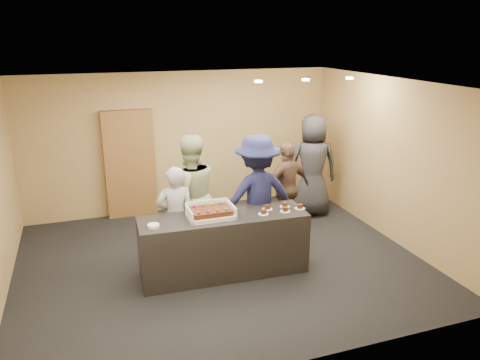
{
  "coord_description": "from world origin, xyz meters",
  "views": [
    {
      "loc": [
        -1.86,
        -6.25,
        3.38
      ],
      "look_at": [
        0.33,
        0.0,
        1.29
      ],
      "focal_mm": 35.0,
      "sensor_mm": 36.0,
      "label": 1
    }
  ],
  "objects_px": {
    "storage_cabinet": "(130,164)",
    "plate_stack": "(153,226)",
    "sheet_cake": "(211,211)",
    "person_navy_man": "(257,196)",
    "cake_box": "(210,214)",
    "person_brown_extra": "(287,188)",
    "person_server_grey": "(176,218)",
    "person_dark_suit": "(312,165)",
    "person_sage_man": "(190,196)",
    "serving_counter": "(224,245)"
  },
  "relations": [
    {
      "from": "cake_box",
      "to": "person_sage_man",
      "type": "xyz_separation_m",
      "value": [
        -0.11,
        0.78,
        0.02
      ]
    },
    {
      "from": "storage_cabinet",
      "to": "person_navy_man",
      "type": "bearing_deg",
      "value": -54.33
    },
    {
      "from": "person_server_grey",
      "to": "person_dark_suit",
      "type": "relative_size",
      "value": 0.8
    },
    {
      "from": "storage_cabinet",
      "to": "person_server_grey",
      "type": "xyz_separation_m",
      "value": [
        0.38,
        -2.32,
        -0.24
      ]
    },
    {
      "from": "serving_counter",
      "to": "storage_cabinet",
      "type": "relative_size",
      "value": 1.18
    },
    {
      "from": "sheet_cake",
      "to": "person_server_grey",
      "type": "relative_size",
      "value": 0.35
    },
    {
      "from": "sheet_cake",
      "to": "person_navy_man",
      "type": "height_order",
      "value": "person_navy_man"
    },
    {
      "from": "storage_cabinet",
      "to": "cake_box",
      "type": "bearing_deg",
      "value": -73.92
    },
    {
      "from": "serving_counter",
      "to": "person_sage_man",
      "type": "distance_m",
      "value": 0.99
    },
    {
      "from": "person_sage_man",
      "to": "person_dark_suit",
      "type": "distance_m",
      "value": 2.75
    },
    {
      "from": "cake_box",
      "to": "person_dark_suit",
      "type": "relative_size",
      "value": 0.33
    },
    {
      "from": "person_server_grey",
      "to": "person_dark_suit",
      "type": "distance_m",
      "value": 3.17
    },
    {
      "from": "cake_box",
      "to": "serving_counter",
      "type": "bearing_deg",
      "value": -7.28
    },
    {
      "from": "serving_counter",
      "to": "person_navy_man",
      "type": "relative_size",
      "value": 1.24
    },
    {
      "from": "person_server_grey",
      "to": "person_navy_man",
      "type": "distance_m",
      "value": 1.3
    },
    {
      "from": "person_sage_man",
      "to": "person_brown_extra",
      "type": "relative_size",
      "value": 1.21
    },
    {
      "from": "storage_cabinet",
      "to": "sheet_cake",
      "type": "distance_m",
      "value": 2.88
    },
    {
      "from": "cake_box",
      "to": "plate_stack",
      "type": "relative_size",
      "value": 4.02
    },
    {
      "from": "storage_cabinet",
      "to": "plate_stack",
      "type": "height_order",
      "value": "storage_cabinet"
    },
    {
      "from": "cake_box",
      "to": "person_navy_man",
      "type": "xyz_separation_m",
      "value": [
        0.87,
        0.43,
        0.02
      ]
    },
    {
      "from": "serving_counter",
      "to": "person_brown_extra",
      "type": "bearing_deg",
      "value": 39.15
    },
    {
      "from": "serving_counter",
      "to": "person_sage_man",
      "type": "relative_size",
      "value": 1.24
    },
    {
      "from": "plate_stack",
      "to": "person_navy_man",
      "type": "distance_m",
      "value": 1.77
    },
    {
      "from": "cake_box",
      "to": "person_navy_man",
      "type": "bearing_deg",
      "value": 26.07
    },
    {
      "from": "sheet_cake",
      "to": "person_navy_man",
      "type": "distance_m",
      "value": 0.98
    },
    {
      "from": "storage_cabinet",
      "to": "person_dark_suit",
      "type": "height_order",
      "value": "storage_cabinet"
    },
    {
      "from": "plate_stack",
      "to": "person_server_grey",
      "type": "xyz_separation_m",
      "value": [
        0.41,
        0.53,
        -0.14
      ]
    },
    {
      "from": "serving_counter",
      "to": "plate_stack",
      "type": "xyz_separation_m",
      "value": [
        -1.0,
        -0.08,
        0.47
      ]
    },
    {
      "from": "person_brown_extra",
      "to": "person_server_grey",
      "type": "bearing_deg",
      "value": 3.75
    },
    {
      "from": "serving_counter",
      "to": "person_dark_suit",
      "type": "distance_m",
      "value": 2.92
    },
    {
      "from": "cake_box",
      "to": "person_brown_extra",
      "type": "height_order",
      "value": "person_brown_extra"
    },
    {
      "from": "cake_box",
      "to": "sheet_cake",
      "type": "xyz_separation_m",
      "value": [
        -0.0,
        -0.02,
        0.05
      ]
    },
    {
      "from": "person_navy_man",
      "to": "person_brown_extra",
      "type": "distance_m",
      "value": 1.09
    },
    {
      "from": "cake_box",
      "to": "person_dark_suit",
      "type": "height_order",
      "value": "person_dark_suit"
    },
    {
      "from": "serving_counter",
      "to": "person_server_grey",
      "type": "relative_size",
      "value": 1.54
    },
    {
      "from": "storage_cabinet",
      "to": "person_dark_suit",
      "type": "bearing_deg",
      "value": -17.83
    },
    {
      "from": "serving_counter",
      "to": "sheet_cake",
      "type": "bearing_deg",
      "value": -177.54
    },
    {
      "from": "storage_cabinet",
      "to": "plate_stack",
      "type": "xyz_separation_m",
      "value": [
        -0.03,
        -2.84,
        -0.1
      ]
    },
    {
      "from": "serving_counter",
      "to": "sheet_cake",
      "type": "distance_m",
      "value": 0.58
    },
    {
      "from": "person_dark_suit",
      "to": "plate_stack",
      "type": "bearing_deg",
      "value": 40.38
    },
    {
      "from": "person_server_grey",
      "to": "person_sage_man",
      "type": "bearing_deg",
      "value": -127.85
    },
    {
      "from": "person_server_grey",
      "to": "person_sage_man",
      "type": "relative_size",
      "value": 0.81
    },
    {
      "from": "person_sage_man",
      "to": "plate_stack",
      "type": "bearing_deg",
      "value": 45.87
    },
    {
      "from": "sheet_cake",
      "to": "serving_counter",
      "type": "bearing_deg",
      "value": -0.0
    },
    {
      "from": "person_sage_man",
      "to": "person_navy_man",
      "type": "xyz_separation_m",
      "value": [
        0.98,
        -0.35,
        0.0
      ]
    },
    {
      "from": "person_sage_man",
      "to": "person_server_grey",
      "type": "bearing_deg",
      "value": 43.99
    },
    {
      "from": "plate_stack",
      "to": "person_dark_suit",
      "type": "distance_m",
      "value": 3.76
    },
    {
      "from": "serving_counter",
      "to": "person_brown_extra",
      "type": "relative_size",
      "value": 1.5
    },
    {
      "from": "person_navy_man",
      "to": "person_dark_suit",
      "type": "height_order",
      "value": "person_dark_suit"
    },
    {
      "from": "person_server_grey",
      "to": "person_brown_extra",
      "type": "bearing_deg",
      "value": -159.07
    }
  ]
}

